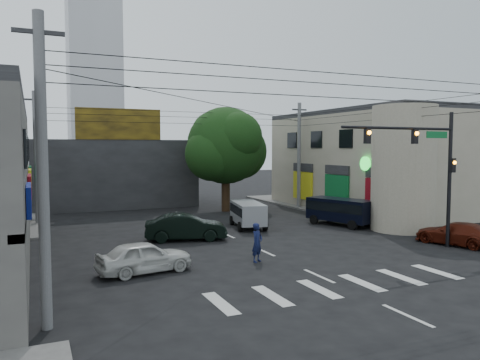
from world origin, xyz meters
TOP-DOWN VIEW (x-y plane):
  - ground at (0.00, 0.00)m, footprint 160.00×160.00m
  - sidewalk_far_right at (18.00, 18.00)m, footprint 16.00×16.00m
  - building_right at (18.00, 13.00)m, footprint 14.00×18.00m
  - corner_column at (11.00, 4.00)m, footprint 4.00×4.00m
  - building_far at (-4.00, 26.00)m, footprint 14.00×10.00m
  - billboard at (-4.00, 21.10)m, footprint 7.00×0.30m
  - tower_distant at (0.00, 70.00)m, footprint 9.00×9.00m
  - street_tree at (4.00, 17.00)m, footprint 6.40×6.40m
  - traffic_gantry at (7.82, -1.00)m, footprint 7.10×0.35m
  - utility_pole_near_left at (-10.50, -4.50)m, footprint 0.32×0.32m
  - utility_pole_far_left at (-10.50, 16.00)m, footprint 0.32×0.32m
  - utility_pole_far_right at (10.50, 16.00)m, footprint 0.32×0.32m
  - dark_sedan at (-2.78, 6.49)m, footprint 3.86×5.42m
  - white_compact at (-6.50, 0.49)m, footprint 2.78×4.50m
  - maroon_sedan at (10.37, -0.80)m, footprint 4.27×5.37m
  - silver_minivan at (2.24, 8.81)m, footprint 4.57×3.20m
  - navy_van at (8.42, 7.10)m, footprint 5.67×4.58m
  - traffic_officer at (-1.27, 0.25)m, footprint 1.06×1.03m

SIDE VIEW (x-z plane):
  - ground at x=0.00m, z-range 0.00..0.00m
  - sidewalk_far_right at x=18.00m, z-range 0.00..0.15m
  - maroon_sedan at x=10.37m, z-range 0.00..1.26m
  - white_compact at x=-6.50m, z-range 0.00..1.37m
  - dark_sedan at x=-2.78m, z-range 0.00..1.53m
  - silver_minivan at x=2.24m, z-range 0.00..1.69m
  - traffic_officer at x=-1.27m, z-range 0.00..1.82m
  - navy_van at x=8.42m, z-range 0.00..1.84m
  - building_far at x=-4.00m, z-range 0.00..6.00m
  - building_right at x=18.00m, z-range 0.00..8.00m
  - corner_column at x=11.00m, z-range 0.00..8.00m
  - utility_pole_near_left at x=-10.50m, z-range 0.00..9.20m
  - utility_pole_far_left at x=-10.50m, z-range 0.00..9.20m
  - utility_pole_far_right at x=10.50m, z-range 0.00..9.20m
  - traffic_gantry at x=7.82m, z-range 1.23..8.43m
  - street_tree at x=4.00m, z-range 1.12..9.82m
  - billboard at x=-4.00m, z-range 6.00..8.60m
  - tower_distant at x=0.00m, z-range 0.00..44.00m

